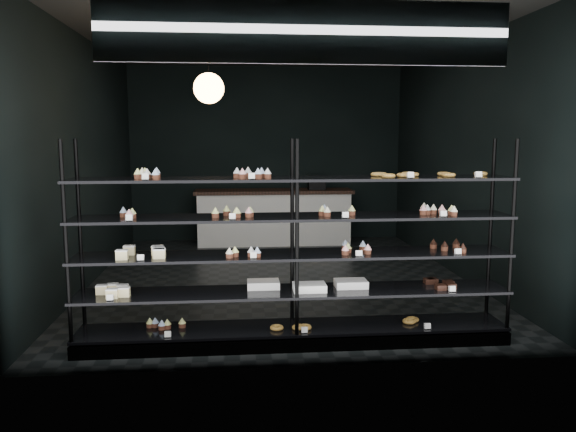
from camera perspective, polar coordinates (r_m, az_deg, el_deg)
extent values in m
cube|color=black|center=(7.75, -0.89, -6.28)|extent=(5.00, 6.00, 0.01)
cube|color=black|center=(7.61, -0.95, 17.66)|extent=(5.00, 6.00, 0.01)
cube|color=black|center=(10.51, -2.16, 6.29)|extent=(5.00, 0.01, 3.20)
cube|color=black|center=(4.54, 1.94, 3.91)|extent=(5.00, 0.01, 3.20)
cube|color=black|center=(7.74, -19.79, 5.18)|extent=(0.01, 6.00, 3.20)
cube|color=black|center=(8.10, 17.09, 5.40)|extent=(0.01, 6.00, 3.20)
cube|color=black|center=(5.40, 0.64, -12.18)|extent=(4.00, 0.50, 0.12)
cylinder|color=black|center=(5.12, -21.61, -3.13)|extent=(0.04, 0.04, 1.85)
cylinder|color=black|center=(5.54, -20.34, -2.25)|extent=(0.04, 0.04, 1.85)
cylinder|color=black|center=(4.94, 0.92, -2.95)|extent=(0.04, 0.04, 1.85)
cylinder|color=black|center=(5.37, 0.42, -2.05)|extent=(0.04, 0.04, 1.85)
cylinder|color=black|center=(5.51, 21.78, -2.38)|extent=(0.04, 0.04, 1.85)
cylinder|color=black|center=(5.89, 19.86, -1.62)|extent=(0.04, 0.04, 1.85)
cube|color=black|center=(5.37, 0.65, -11.27)|extent=(4.00, 0.50, 0.03)
cube|color=black|center=(5.26, 0.65, -7.68)|extent=(4.00, 0.50, 0.02)
cube|color=black|center=(5.18, 0.66, -3.95)|extent=(4.00, 0.50, 0.02)
cube|color=black|center=(5.12, 0.67, -0.11)|extent=(4.00, 0.50, 0.02)
cube|color=black|center=(5.08, 0.67, 3.80)|extent=(4.00, 0.50, 0.02)
cube|color=white|center=(4.93, -13.84, 3.87)|extent=(0.06, 0.04, 0.06)
cube|color=white|center=(4.87, -3.23, 4.04)|extent=(0.06, 0.04, 0.06)
cube|color=white|center=(5.10, 12.15, 4.06)|extent=(0.05, 0.04, 0.06)
cube|color=white|center=(5.31, 18.37, 3.98)|extent=(0.06, 0.04, 0.06)
cube|color=white|center=(4.99, -15.48, -0.19)|extent=(0.06, 0.04, 0.06)
cube|color=white|center=(4.91, -5.44, -0.06)|extent=(0.05, 0.04, 0.06)
cube|color=white|center=(4.99, 5.49, 0.08)|extent=(0.06, 0.04, 0.06)
cube|color=white|center=(5.24, 15.50, 0.20)|extent=(0.06, 0.04, 0.06)
cube|color=white|center=(5.05, -15.26, -4.12)|extent=(0.06, 0.04, 0.06)
cube|color=white|center=(4.97, -4.04, -4.04)|extent=(0.06, 0.04, 0.06)
cube|color=white|center=(5.08, 6.71, -3.82)|extent=(0.05, 0.04, 0.06)
cube|color=white|center=(5.36, 16.88, -3.49)|extent=(0.06, 0.04, 0.06)
cube|color=white|center=(5.17, -17.17, -7.92)|extent=(0.06, 0.04, 0.06)
cube|color=white|center=(5.43, 16.47, -7.12)|extent=(0.06, 0.04, 0.06)
cube|color=white|center=(5.21, -12.59, -11.67)|extent=(0.06, 0.04, 0.06)
cube|color=white|center=(5.19, 1.37, -11.52)|extent=(0.06, 0.04, 0.06)
cube|color=white|center=(5.45, 14.02, -10.81)|extent=(0.06, 0.04, 0.06)
cube|color=#0B1A38|center=(4.67, 1.88, 18.18)|extent=(3.20, 0.04, 0.45)
cube|color=white|center=(4.66, 1.91, 18.23)|extent=(3.30, 0.02, 0.50)
cylinder|color=black|center=(6.38, -8.14, 16.74)|extent=(0.01, 0.01, 0.56)
sphere|color=#EF9F53|center=(6.32, -8.05, 12.73)|extent=(0.33, 0.33, 0.33)
cube|color=silver|center=(10.12, -1.45, -0.26)|extent=(2.70, 0.60, 0.92)
cube|color=black|center=(10.06, -1.46, 2.50)|extent=(2.81, 0.65, 0.06)
cube|color=black|center=(10.12, 2.90, 3.41)|extent=(0.30, 0.30, 0.25)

